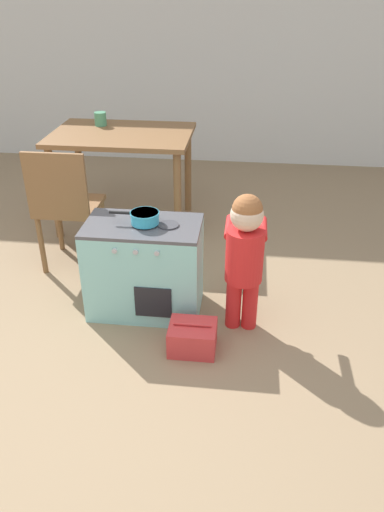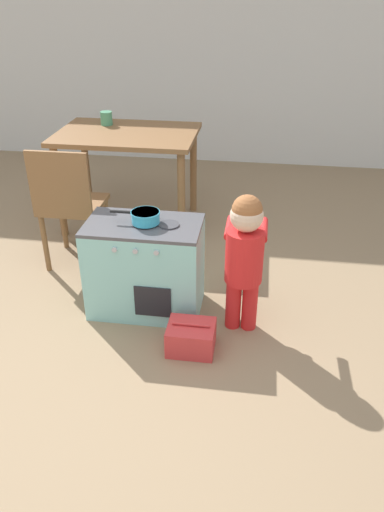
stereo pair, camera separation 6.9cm
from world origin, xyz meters
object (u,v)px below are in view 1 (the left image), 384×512
(child_figure, at_px, (245,249))
(dining_chair_near, at_px, (66,205))
(play_kitchen, at_px, (145,268))
(toy_pot, at_px, (144,217))
(toy_basket, at_px, (193,337))
(dining_table, at_px, (122,147))
(cup_on_table, at_px, (100,119))

(child_figure, distance_m, dining_chair_near, 1.29)
(play_kitchen, bearing_deg, toy_pot, 2.06)
(toy_basket, distance_m, dining_chair_near, 1.27)
(play_kitchen, distance_m, dining_chair_near, 0.76)
(play_kitchen, relative_size, dining_table, 0.62)
(dining_chair_near, bearing_deg, toy_pot, -34.93)
(toy_basket, height_order, cup_on_table, cup_on_table)
(cup_on_table, bearing_deg, play_kitchen, -65.99)
(toy_basket, bearing_deg, toy_pot, 131.60)
(play_kitchen, bearing_deg, dining_chair_near, 144.45)
(toy_pot, distance_m, child_figure, 0.58)
(toy_pot, distance_m, toy_basket, 0.71)
(toy_pot, bearing_deg, dining_chair_near, 145.07)
(play_kitchen, relative_size, toy_pot, 2.33)
(dining_chair_near, bearing_deg, dining_table, 73.87)
(toy_pot, relative_size, child_figure, 0.34)
(toy_pot, relative_size, cup_on_table, 2.73)
(child_figure, bearing_deg, dining_chair_near, 155.67)
(play_kitchen, relative_size, dining_chair_near, 0.77)
(cup_on_table, bearing_deg, toy_basket, -61.42)
(play_kitchen, relative_size, child_figure, 0.80)
(toy_pot, distance_m, dining_table, 1.23)
(toy_basket, relative_size, dining_chair_near, 0.30)
(child_figure, height_order, dining_table, child_figure)
(child_figure, relative_size, dining_chair_near, 0.96)
(dining_table, distance_m, cup_on_table, 0.31)
(child_figure, xyz_separation_m, dining_table, (-0.97, 1.27, 0.13))
(play_kitchen, height_order, dining_table, dining_table)
(play_kitchen, bearing_deg, child_figure, -10.07)
(toy_pot, height_order, cup_on_table, cup_on_table)
(toy_basket, height_order, dining_chair_near, dining_chair_near)
(toy_basket, relative_size, cup_on_table, 2.46)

